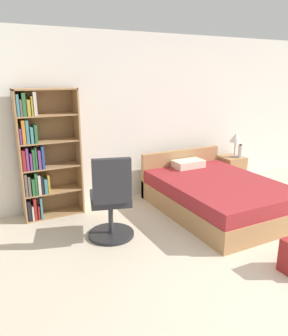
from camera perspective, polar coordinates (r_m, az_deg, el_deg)
The scene contains 7 objects.
wall_back at distance 5.51m, azimuth 1.73°, elevation 8.95°, with size 9.00×0.06×2.60m.
bookshelf at distance 4.73m, azimuth -17.43°, elevation 2.04°, with size 0.83×0.31×1.80m.
bed at distance 5.02m, azimuth 12.28°, elevation -4.48°, with size 1.50×2.07×0.74m.
office_chair at distance 4.00m, azimuth -5.78°, elevation -6.00°, with size 0.60×0.66×1.08m.
nightstand at distance 6.27m, azimuth 14.82°, elevation -0.40°, with size 0.41×0.45×0.53m.
table_lamp at distance 6.15m, azimuth 15.67°, elevation 4.99°, with size 0.23×0.23×0.43m.
water_bottle at distance 6.16m, azimuth 16.39°, elevation 2.84°, with size 0.07×0.07×0.24m.
Camera 1 is at (-2.64, -1.55, 1.99)m, focal length 35.00 mm.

